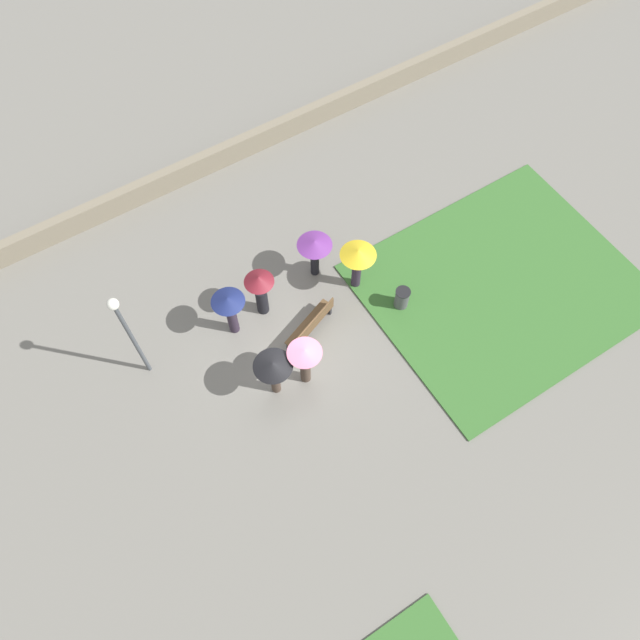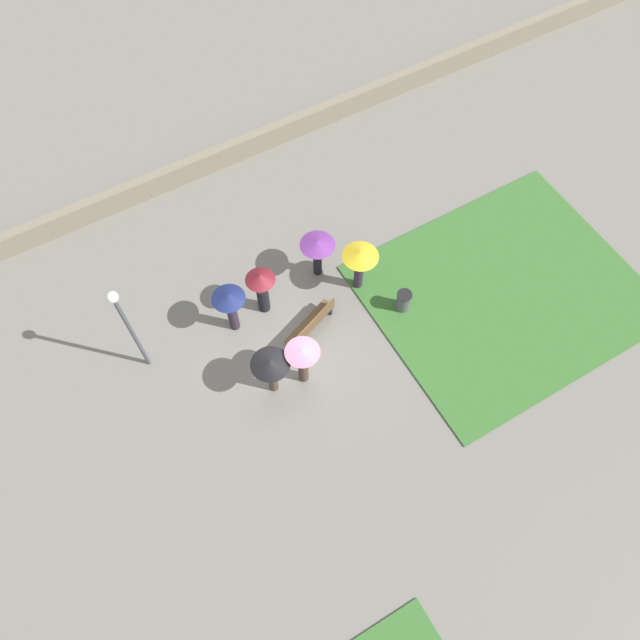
% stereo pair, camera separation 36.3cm
% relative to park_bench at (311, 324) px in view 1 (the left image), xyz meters
% --- Properties ---
extents(ground_plane, '(90.00, 90.00, 0.00)m').
position_rel_park_bench_xyz_m(ground_plane, '(0.98, 0.40, -0.48)').
color(ground_plane, slate).
extents(lawn_patch_near, '(8.51, 7.14, 0.06)m').
position_rel_park_bench_xyz_m(lawn_patch_near, '(-6.20, 1.90, -0.45)').
color(lawn_patch_near, '#386B2D').
rests_on(lawn_patch_near, ground_plane).
extents(parapet_wall, '(45.00, 0.35, 0.87)m').
position_rel_park_bench_xyz_m(parapet_wall, '(0.98, -7.72, -0.04)').
color(parapet_wall, gray).
rests_on(parapet_wall, ground_plane).
extents(park_bench, '(1.99, 1.09, 0.90)m').
position_rel_park_bench_xyz_m(park_bench, '(0.00, 0.00, 0.00)').
color(park_bench, brown).
rests_on(park_bench, ground_plane).
extents(lamp_post, '(0.32, 0.32, 4.06)m').
position_rel_park_bench_xyz_m(lamp_post, '(4.86, -1.54, 2.16)').
color(lamp_post, '#474C51').
rests_on(lamp_post, ground_plane).
extents(trash_bin, '(0.48, 0.48, 0.83)m').
position_rel_park_bench_xyz_m(trash_bin, '(-2.95, 0.71, -0.06)').
color(trash_bin, '#4C4C51').
rests_on(trash_bin, ground_plane).
extents(crowd_person_yellow, '(1.14, 1.14, 1.92)m').
position_rel_park_bench_xyz_m(crowd_person_yellow, '(-2.16, -0.73, 1.02)').
color(crowd_person_yellow, '#2D2333').
rests_on(crowd_person_yellow, ground_plane).
extents(crowd_person_black, '(1.14, 1.14, 1.83)m').
position_rel_park_bench_xyz_m(crowd_person_black, '(1.91, 1.09, 0.95)').
color(crowd_person_black, '#47382D').
rests_on(crowd_person_black, ground_plane).
extents(crowd_person_maroon, '(0.92, 0.92, 1.91)m').
position_rel_park_bench_xyz_m(crowd_person_maroon, '(0.88, -1.51, 0.78)').
color(crowd_person_maroon, black).
rests_on(crowd_person_maroon, ground_plane).
extents(crowd_person_navy, '(1.02, 1.02, 1.88)m').
position_rel_park_bench_xyz_m(crowd_person_navy, '(2.00, -1.38, 0.86)').
color(crowd_person_navy, '#2D2333').
rests_on(crowd_person_navy, ground_plane).
extents(crowd_person_pink, '(1.01, 1.01, 1.94)m').
position_rel_park_bench_xyz_m(crowd_person_pink, '(0.98, 1.26, 0.91)').
color(crowd_person_pink, '#47382D').
rests_on(crowd_person_pink, ground_plane).
extents(crowd_person_purple, '(1.13, 1.13, 1.73)m').
position_rel_park_bench_xyz_m(crowd_person_purple, '(-1.29, -1.85, 0.88)').
color(crowd_person_purple, black).
rests_on(crowd_person_purple, ground_plane).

